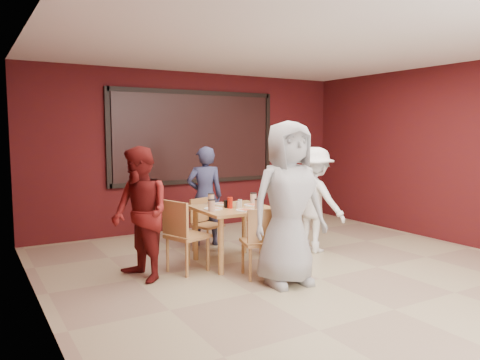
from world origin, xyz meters
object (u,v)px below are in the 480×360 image
dining_table (233,214)px  chair_back (204,221)px  diner_back (205,196)px  chair_right (278,223)px  chair_front (262,238)px  chair_left (183,232)px  diner_front (288,203)px  diner_right (314,200)px  diner_left (140,214)px

dining_table → chair_back: 0.84m
diner_back → chair_right: bearing=141.9°
chair_front → chair_left: size_ratio=0.94×
chair_right → dining_table: bearing=-172.9°
dining_table → chair_front: size_ratio=1.14×
chair_left → diner_front: (0.87, -1.00, 0.42)m
dining_table → diner_right: diner_right is taller
chair_right → diner_left: size_ratio=0.49×
diner_front → diner_left: diner_front is taller
chair_left → chair_right: size_ratio=1.17×
diner_back → diner_left: (-1.41, -1.15, 0.03)m
chair_back → diner_front: size_ratio=0.41×
chair_right → chair_left: bearing=-174.1°
chair_back → diner_front: bearing=-85.5°
diner_front → chair_back: bearing=100.0°
chair_left → diner_back: size_ratio=0.60×
chair_left → chair_right: (1.55, 0.16, -0.08)m
chair_back → chair_left: size_ratio=0.84×
diner_left → diner_back: bearing=117.7°
chair_back → diner_right: diner_right is taller
chair_left → chair_right: bearing=5.9°
diner_left → diner_right: size_ratio=1.04×
diner_front → chair_right: bearing=65.0°
dining_table → chair_right: bearing=7.1°
chair_right → diner_left: bearing=-175.3°
chair_right → diner_right: diner_right is taller
chair_back → diner_right: (1.35, -0.87, 0.33)m
chair_front → chair_left: 0.99m
chair_back → chair_right: chair_right is taller
chair_left → diner_back: 1.46m
diner_left → dining_table: bearing=81.8°
dining_table → diner_left: diner_left is taller
chair_back → diner_front: 1.94m
dining_table → chair_right: dining_table is taller
dining_table → chair_front: 0.76m
chair_front → diner_right: (1.35, 0.67, 0.28)m
chair_front → diner_right: 1.54m
diner_front → diner_back: size_ratio=1.23×
diner_back → diner_right: same height
chair_front → chair_back: (0.00, 1.55, -0.05)m
chair_left → diner_back: bearing=52.7°
chair_right → diner_back: 1.24m
diner_right → chair_left: bearing=74.7°
chair_right → diner_right: (0.52, -0.17, 0.32)m
diner_back → diner_left: 1.82m
dining_table → diner_front: diner_front is taller
chair_left → chair_front: bearing=-43.3°
dining_table → diner_back: (0.11, 1.08, 0.10)m
chair_front → dining_table: bearing=87.2°
dining_table → diner_right: (1.31, -0.07, 0.10)m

